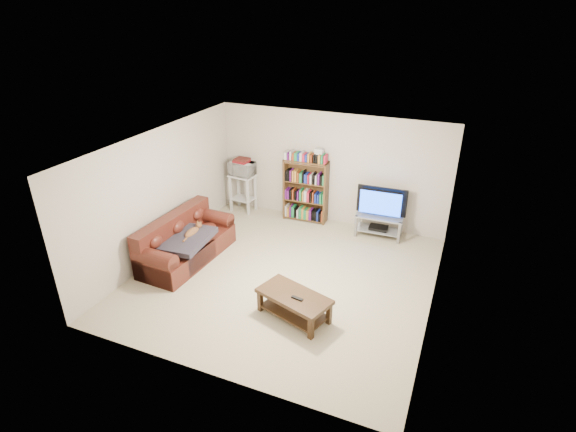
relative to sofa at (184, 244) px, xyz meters
The scene contains 19 objects.
floor 2.02m from the sofa, ahead, with size 5.00×5.00×0.00m, color beige.
ceiling 2.89m from the sofa, ahead, with size 5.00×5.00×0.00m, color white.
wall_back 3.43m from the sofa, 53.06° to the left, with size 5.00×5.00×0.00m, color beige.
wall_front 3.21m from the sofa, 49.83° to the right, with size 5.00×5.00×0.00m, color beige.
wall_left 1.04m from the sofa, 164.21° to the left, with size 5.00×5.00×0.00m, color beige.
wall_right 4.58m from the sofa, ahead, with size 5.00×5.00×0.00m, color beige.
sofa is the anchor object (origin of this frame).
blanket 0.30m from the sofa, 40.36° to the right, with size 0.77×1.00×0.10m, color #2E2A35.
cat 0.32m from the sofa, 11.48° to the left, with size 0.22×0.55×0.16m, color brown, non-canonical shape.
coffee_table 2.69m from the sofa, 17.82° to the right, with size 1.25×0.88×0.41m.
remote 2.80m from the sofa, 18.88° to the right, with size 0.18×0.05×0.02m, color black.
tv_stand 3.92m from the sofa, 35.79° to the left, with size 0.95×0.45×0.47m.
television 3.95m from the sofa, 35.79° to the left, with size 1.01×0.13×0.58m, color black.
dvd_player 3.93m from the sofa, 35.79° to the left, with size 0.38×0.26×0.06m, color black.
bookshelf 2.90m from the sofa, 58.32° to the left, with size 0.97×0.33×1.38m.
shelf_clutter 3.17m from the sofa, 56.87° to the left, with size 0.71×0.23×0.28m.
microwave_stand 2.36m from the sofa, 89.61° to the left, with size 0.59×0.45×0.88m.
microwave 2.45m from the sofa, 89.61° to the left, with size 0.54×0.37×0.30m, color silver.
game_boxes 2.51m from the sofa, 89.61° to the left, with size 0.32×0.28×0.05m, color maroon.
Camera 1 is at (2.65, -6.17, 4.44)m, focal length 28.00 mm.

